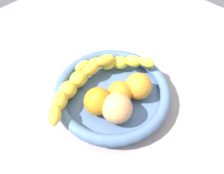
# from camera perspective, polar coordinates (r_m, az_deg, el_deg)

# --- Properties ---
(kitchen_counter) EXTENTS (1.20, 1.20, 0.03)m
(kitchen_counter) POSITION_cam_1_polar(r_m,az_deg,el_deg) (0.60, 0.00, -3.82)
(kitchen_counter) COLOR #9E928D
(kitchen_counter) RESTS_ON ground
(fruit_bowl) EXTENTS (0.29, 0.29, 0.05)m
(fruit_bowl) POSITION_cam_1_polar(r_m,az_deg,el_deg) (0.57, 0.00, -1.61)
(fruit_bowl) COLOR slate
(fruit_bowl) RESTS_ON kitchen_counter
(banana_draped_left) EXTENTS (0.25, 0.11, 0.05)m
(banana_draped_left) POSITION_cam_1_polar(r_m,az_deg,el_deg) (0.56, -9.04, 0.69)
(banana_draped_left) COLOR yellow
(banana_draped_left) RESTS_ON fruit_bowl
(banana_draped_right) EXTENTS (0.17, 0.15, 0.05)m
(banana_draped_right) POSITION_cam_1_polar(r_m,az_deg,el_deg) (0.60, 0.57, 6.11)
(banana_draped_right) COLOR yellow
(banana_draped_right) RESTS_ON fruit_bowl
(orange_front) EXTENTS (0.06, 0.06, 0.06)m
(orange_front) POSITION_cam_1_polar(r_m,az_deg,el_deg) (0.54, 2.13, -1.43)
(orange_front) COLOR orange
(orange_front) RESTS_ON fruit_bowl
(orange_mid_left) EXTENTS (0.07, 0.07, 0.07)m
(orange_mid_left) POSITION_cam_1_polar(r_m,az_deg,el_deg) (0.52, -3.58, -3.61)
(orange_mid_left) COLOR orange
(orange_mid_left) RESTS_ON fruit_bowl
(orange_mid_right) EXTENTS (0.07, 0.07, 0.07)m
(orange_mid_right) POSITION_cam_1_polar(r_m,az_deg,el_deg) (0.55, 6.74, 0.21)
(orange_mid_right) COLOR orange
(orange_mid_right) RESTS_ON fruit_bowl
(peach_blush) EXTENTS (0.07, 0.07, 0.07)m
(peach_blush) POSITION_cam_1_polar(r_m,az_deg,el_deg) (0.51, 1.30, -5.41)
(peach_blush) COLOR #F7A867
(peach_blush) RESTS_ON fruit_bowl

